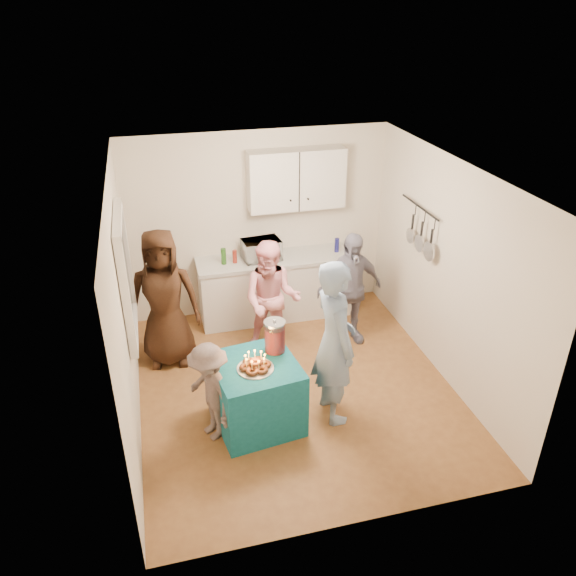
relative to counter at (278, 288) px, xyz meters
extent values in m
plane|color=brown|center=(-0.20, -1.70, -0.43)|extent=(4.00, 4.00, 0.00)
plane|color=white|center=(-0.20, -1.70, 2.17)|extent=(4.00, 4.00, 0.00)
plane|color=silver|center=(-0.20, 0.30, 0.87)|extent=(3.60, 3.60, 0.00)
plane|color=silver|center=(-2.00, -1.70, 0.87)|extent=(4.00, 4.00, 0.00)
plane|color=silver|center=(1.60, -1.70, 0.87)|extent=(4.00, 4.00, 0.00)
cube|color=black|center=(-1.97, -1.40, 1.12)|extent=(0.04, 1.00, 1.20)
cube|color=white|center=(0.00, 0.00, 0.00)|extent=(2.20, 0.58, 0.86)
cube|color=beige|center=(0.00, 0.00, 0.46)|extent=(2.24, 0.62, 0.05)
cube|color=white|center=(0.30, 0.15, 1.52)|extent=(1.30, 0.30, 0.80)
cube|color=black|center=(1.52, -1.00, 1.17)|extent=(0.12, 1.00, 0.60)
imported|color=white|center=(-0.23, 0.00, 0.62)|extent=(0.54, 0.39, 0.28)
cube|color=#105C6D|center=(-0.76, -2.19, -0.05)|extent=(0.96, 0.96, 0.76)
cylinder|color=red|center=(-0.51, -1.99, 0.50)|extent=(0.22, 0.22, 0.34)
imported|color=#86A1C4|center=(0.07, -2.24, 0.50)|extent=(0.49, 0.71, 1.86)
imported|color=#4D2B16|center=(-1.59, -0.75, 0.45)|extent=(0.92, 0.65, 1.76)
imported|color=pink|center=(-0.29, -0.90, 0.34)|extent=(0.91, 0.82, 1.54)
imported|color=black|center=(0.73, -0.89, 0.34)|extent=(0.95, 0.49, 1.55)
imported|color=#5E4D4B|center=(-1.26, -2.26, 0.13)|extent=(0.65, 0.82, 1.12)
camera|label=1|loc=(-1.62, -6.85, 3.73)|focal=35.00mm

